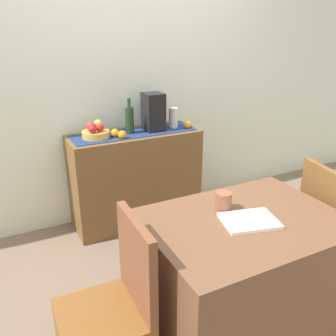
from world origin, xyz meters
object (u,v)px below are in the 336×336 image
(open_book, at_px, (249,221))
(coffee_cup, at_px, (223,201))
(wine_bottle, at_px, (130,120))
(ceramic_vase, at_px, (173,118))
(dining_table, at_px, (240,276))
(fruit_bowl, at_px, (96,134))
(chair_by_corner, at_px, (333,254))
(coffee_maker, at_px, (153,112))
(sideboard_console, at_px, (136,178))

(open_book, bearing_deg, coffee_cup, 118.58)
(wine_bottle, relative_size, coffee_cup, 2.86)
(ceramic_vase, bearing_deg, dining_table, -103.00)
(fruit_bowl, xyz_separation_m, wine_bottle, (0.30, -0.00, 0.09))
(fruit_bowl, relative_size, chair_by_corner, 0.25)
(wine_bottle, xyz_separation_m, coffee_maker, (0.22, 0.00, 0.04))
(fruit_bowl, bearing_deg, coffee_maker, 0.00)
(sideboard_console, xyz_separation_m, fruit_bowl, (-0.33, 0.00, 0.45))
(coffee_maker, relative_size, ceramic_vase, 1.80)
(fruit_bowl, distance_m, open_book, 1.55)
(fruit_bowl, distance_m, chair_by_corner, 1.96)
(open_book, distance_m, coffee_cup, 0.18)
(sideboard_console, bearing_deg, coffee_maker, 0.00)
(wine_bottle, xyz_separation_m, coffee_cup, (0.03, -1.33, -0.17))
(dining_table, bearing_deg, sideboard_console, 91.51)
(open_book, bearing_deg, dining_table, 99.22)
(coffee_cup, bearing_deg, fruit_bowl, 103.75)
(sideboard_console, relative_size, fruit_bowl, 5.06)
(open_book, relative_size, coffee_cup, 2.65)
(dining_table, bearing_deg, ceramic_vase, 77.00)
(open_book, bearing_deg, coffee_maker, 98.44)
(chair_by_corner, bearing_deg, fruit_bowl, 128.39)
(sideboard_console, distance_m, ceramic_vase, 0.64)
(coffee_maker, relative_size, coffee_cup, 3.09)
(coffee_maker, bearing_deg, chair_by_corner, -66.27)
(coffee_maker, height_order, ceramic_vase, coffee_maker)
(ceramic_vase, xyz_separation_m, coffee_cup, (-0.39, -1.33, -0.14))
(coffee_maker, bearing_deg, fruit_bowl, 180.00)
(coffee_maker, bearing_deg, wine_bottle, -180.00)
(sideboard_console, bearing_deg, chair_by_corner, -60.58)
(sideboard_console, bearing_deg, coffee_cup, -90.39)
(sideboard_console, distance_m, wine_bottle, 0.54)
(fruit_bowl, bearing_deg, coffee_cup, -76.25)
(ceramic_vase, distance_m, coffee_cup, 1.39)
(coffee_cup, bearing_deg, coffee_maker, 81.82)
(open_book, bearing_deg, fruit_bowl, 117.85)
(sideboard_console, distance_m, coffee_maker, 0.61)
(open_book, bearing_deg, chair_by_corner, 16.69)
(ceramic_vase, relative_size, chair_by_corner, 0.20)
(ceramic_vase, distance_m, dining_table, 1.61)
(coffee_maker, distance_m, coffee_cup, 1.36)
(open_book, distance_m, chair_by_corner, 0.93)
(ceramic_vase, relative_size, dining_table, 0.17)
(wine_bottle, xyz_separation_m, chair_by_corner, (0.86, -1.46, -0.70))
(sideboard_console, xyz_separation_m, ceramic_vase, (0.38, 0.00, 0.51))
(wine_bottle, bearing_deg, fruit_bowl, 180.00)
(chair_by_corner, bearing_deg, wine_bottle, 120.56)
(sideboard_console, relative_size, dining_table, 1.08)
(wine_bottle, bearing_deg, coffee_cup, -88.73)
(sideboard_console, bearing_deg, open_book, -88.64)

